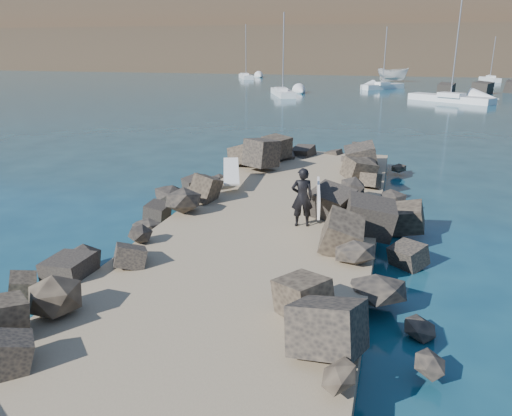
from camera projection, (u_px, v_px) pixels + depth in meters
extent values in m
plane|color=#0F384C|center=(266.00, 248.00, 14.05)|extent=(800.00, 800.00, 0.00)
cube|color=#8C7759|center=(245.00, 267.00, 12.13)|extent=(6.00, 26.00, 0.60)
cube|color=black|center=(146.00, 240.00, 13.27)|extent=(2.60, 22.00, 1.00)
cube|color=black|center=(368.00, 265.00, 11.78)|extent=(2.60, 22.00, 1.00)
cube|color=#2D4919|center=(429.00, 11.00, 153.10)|extent=(360.00, 140.00, 32.00)
cube|color=white|center=(231.00, 174.00, 17.96)|extent=(1.22, 2.22, 0.07)
imported|color=silver|center=(393.00, 74.00, 81.08)|extent=(5.97, 5.05, 2.22)
imported|color=black|center=(302.00, 197.00, 13.81)|extent=(0.69, 0.55, 1.67)
cube|color=white|center=(318.00, 197.00, 13.68)|extent=(0.41, 2.05, 0.65)
cube|color=white|center=(283.00, 93.00, 57.81)|extent=(4.49, 7.77, 0.80)
cylinder|color=gray|center=(283.00, 52.00, 56.39)|extent=(0.12, 0.12, 8.47)
cube|color=white|center=(281.00, 90.00, 56.87)|extent=(1.96, 2.46, 0.44)
cube|color=white|center=(450.00, 99.00, 51.27)|extent=(8.36, 6.45, 0.80)
cylinder|color=gray|center=(456.00, 47.00, 49.68)|extent=(0.12, 0.12, 9.63)
cube|color=white|center=(451.00, 95.00, 50.58)|extent=(2.82, 2.52, 0.44)
cube|color=white|center=(490.00, 80.00, 81.25)|extent=(2.67, 5.93, 0.80)
cylinder|color=gray|center=(493.00, 57.00, 80.16)|extent=(0.12, 0.12, 6.37)
cube|color=white|center=(491.00, 77.00, 80.48)|extent=(1.30, 1.80, 0.44)
cube|color=white|center=(246.00, 77.00, 88.98)|extent=(4.73, 7.79, 0.80)
cylinder|color=gray|center=(246.00, 50.00, 87.55)|extent=(0.12, 0.12, 8.55)
cube|color=white|center=(245.00, 74.00, 88.04)|extent=(2.02, 2.49, 0.44)
cube|color=white|center=(383.00, 87.00, 66.80)|extent=(5.55, 5.86, 0.80)
cylinder|color=gray|center=(385.00, 56.00, 65.57)|extent=(0.12, 0.12, 7.28)
cube|color=white|center=(383.00, 84.00, 66.11)|extent=(2.03, 2.08, 0.44)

